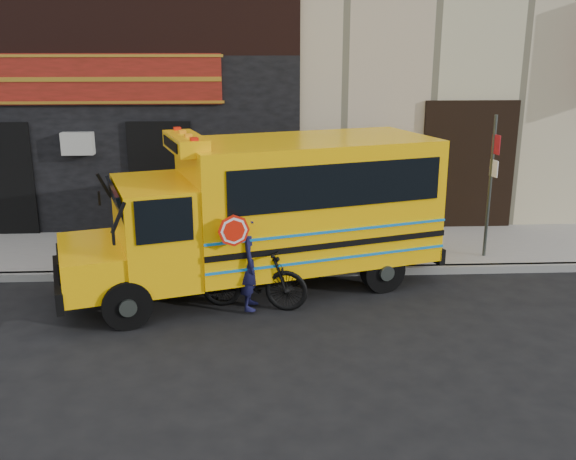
% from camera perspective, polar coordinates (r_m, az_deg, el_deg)
% --- Properties ---
extents(ground, '(120.00, 120.00, 0.00)m').
position_cam_1_polar(ground, '(10.31, 3.08, -9.02)').
color(ground, black).
rests_on(ground, ground).
extents(curb, '(40.00, 0.20, 0.15)m').
position_cam_1_polar(curb, '(12.68, 1.87, -3.72)').
color(curb, gray).
rests_on(curb, ground).
extents(sidewalk, '(40.00, 3.00, 0.15)m').
position_cam_1_polar(sidewalk, '(14.09, 1.37, -1.65)').
color(sidewalk, gray).
rests_on(sidewalk, ground).
extents(school_bus, '(7.22, 4.09, 2.92)m').
position_cam_1_polar(school_bus, '(11.72, -1.23, 1.95)').
color(school_bus, black).
rests_on(school_bus, ground).
extents(sign_pole, '(0.09, 0.27, 3.06)m').
position_cam_1_polar(sign_pole, '(13.60, 17.57, 3.98)').
color(sign_pole, '#3B423D').
rests_on(sign_pole, ground).
extents(bicycle, '(1.96, 0.96, 1.14)m').
position_cam_1_polar(bicycle, '(10.97, -3.13, -4.23)').
color(bicycle, black).
rests_on(bicycle, ground).
extents(cyclist, '(0.45, 0.64, 1.67)m').
position_cam_1_polar(cyclist, '(10.81, -3.40, -3.06)').
color(cyclist, black).
rests_on(cyclist, ground).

